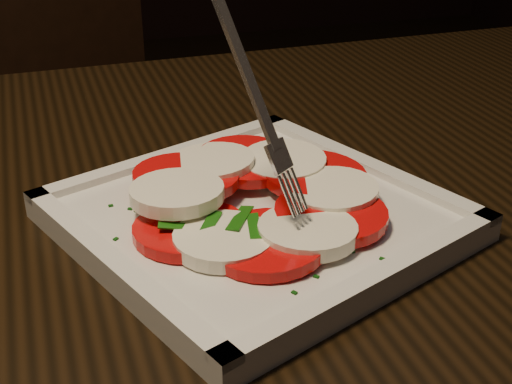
{
  "coord_description": "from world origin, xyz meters",
  "views": [
    {
      "loc": [
        0.11,
        -0.67,
        1.02
      ],
      "look_at": [
        0.23,
        -0.23,
        0.78
      ],
      "focal_mm": 50.0,
      "sensor_mm": 36.0,
      "label": 1
    }
  ],
  "objects_px": {
    "plate": "(256,219)",
    "fork": "(242,92)",
    "table": "(212,317)",
    "chair": "(69,134)"
  },
  "relations": [
    {
      "from": "chair",
      "to": "plate",
      "type": "relative_size",
      "value": 3.75
    },
    {
      "from": "table",
      "to": "plate",
      "type": "height_order",
      "value": "plate"
    },
    {
      "from": "plate",
      "to": "fork",
      "type": "height_order",
      "value": "fork"
    },
    {
      "from": "plate",
      "to": "fork",
      "type": "distance_m",
      "value": 0.11
    },
    {
      "from": "chair",
      "to": "fork",
      "type": "xyz_separation_m",
      "value": [
        0.1,
        -0.77,
        0.33
      ]
    },
    {
      "from": "chair",
      "to": "plate",
      "type": "bearing_deg",
      "value": -104.0
    },
    {
      "from": "table",
      "to": "chair",
      "type": "distance_m",
      "value": 0.74
    },
    {
      "from": "chair",
      "to": "plate",
      "type": "xyz_separation_m",
      "value": [
        0.12,
        -0.75,
        0.22
      ]
    },
    {
      "from": "table",
      "to": "fork",
      "type": "height_order",
      "value": "fork"
    },
    {
      "from": "table",
      "to": "fork",
      "type": "distance_m",
      "value": 0.22
    }
  ]
}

